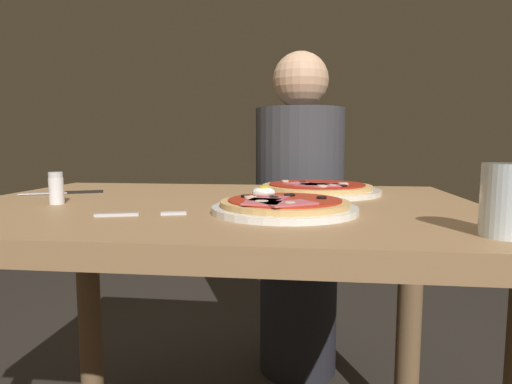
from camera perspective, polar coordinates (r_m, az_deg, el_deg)
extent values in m
cube|color=#9E754C|center=(0.94, -5.01, -2.51)|extent=(1.10, 0.80, 0.04)
cylinder|color=brown|center=(1.51, -21.11, -13.75)|extent=(0.07, 0.07, 0.69)
cylinder|color=brown|center=(1.38, 19.49, -15.63)|extent=(0.07, 0.07, 0.69)
cylinder|color=white|center=(0.80, 3.78, -2.29)|extent=(0.27, 0.27, 0.01)
cylinder|color=tan|center=(0.79, 3.79, -1.51)|extent=(0.24, 0.24, 0.01)
cylinder|color=#B72D19|center=(0.79, 3.79, -1.04)|extent=(0.21, 0.21, 0.00)
torus|color=black|center=(0.84, 4.55, -0.39)|extent=(0.02, 0.02, 0.00)
torus|color=black|center=(0.81, 8.64, -0.73)|extent=(0.02, 0.02, 0.00)
torus|color=black|center=(0.84, 4.34, -0.41)|extent=(0.02, 0.02, 0.00)
torus|color=black|center=(0.82, -1.36, -0.55)|extent=(0.02, 0.02, 0.00)
torus|color=black|center=(0.79, 2.39, -0.76)|extent=(0.02, 0.02, 0.00)
cube|color=#C65B66|center=(0.74, 1.05, -1.31)|extent=(0.07, 0.09, 0.00)
cube|color=#C65B66|center=(0.73, 4.31, -1.49)|extent=(0.10, 0.09, 0.00)
cube|color=#C65B66|center=(0.78, 1.60, -0.90)|extent=(0.08, 0.10, 0.00)
cylinder|color=beige|center=(0.72, 4.48, -1.49)|extent=(0.02, 0.02, 0.00)
cylinder|color=beige|center=(0.74, 0.75, -1.29)|extent=(0.02, 0.02, 0.00)
cylinder|color=beige|center=(0.80, -0.73, -0.68)|extent=(0.02, 0.02, 0.00)
ellipsoid|color=white|center=(0.81, 1.03, -0.03)|extent=(0.04, 0.03, 0.02)
cylinder|color=yellow|center=(0.81, 1.03, 0.67)|extent=(0.02, 0.02, 0.00)
cylinder|color=silver|center=(1.10, 7.99, 0.11)|extent=(0.32, 0.32, 0.01)
cylinder|color=tan|center=(1.10, 8.00, 0.68)|extent=(0.27, 0.27, 0.01)
cylinder|color=#A82314|center=(1.10, 8.00, 1.02)|extent=(0.24, 0.24, 0.00)
torus|color=black|center=(1.13, 6.04, 1.34)|extent=(0.02, 0.02, 0.00)
torus|color=black|center=(1.06, 10.41, 0.97)|extent=(0.02, 0.02, 0.00)
torus|color=black|center=(1.04, 11.42, 0.82)|extent=(0.02, 0.02, 0.00)
torus|color=black|center=(1.08, 6.26, 1.10)|extent=(0.02, 0.02, 0.00)
cube|color=#C65B66|center=(1.05, 7.58, 0.94)|extent=(0.10, 0.10, 0.00)
cube|color=#C65B66|center=(1.06, 8.83, 0.94)|extent=(0.09, 0.06, 0.00)
cube|color=#D16B70|center=(1.08, 5.85, 1.11)|extent=(0.09, 0.09, 0.00)
cylinder|color=beige|center=(1.02, 8.69, 0.79)|extent=(0.02, 0.02, 0.00)
cylinder|color=beige|center=(1.09, 11.41, 1.08)|extent=(0.03, 0.03, 0.00)
cylinder|color=beige|center=(1.04, 10.03, 0.85)|extent=(0.02, 0.02, 0.00)
cylinder|color=beige|center=(1.15, 3.85, 1.45)|extent=(0.02, 0.02, 0.00)
cylinder|color=silver|center=(0.68, 30.11, -0.95)|extent=(0.07, 0.07, 0.10)
cylinder|color=silver|center=(0.68, 29.98, -3.36)|extent=(0.06, 0.06, 0.04)
cube|color=silver|center=(0.80, -17.83, -2.85)|extent=(0.08, 0.03, 0.00)
cube|color=silver|center=(0.78, -10.80, -2.84)|extent=(0.04, 0.01, 0.00)
cube|color=silver|center=(0.78, -10.79, -2.79)|extent=(0.04, 0.01, 0.00)
cube|color=silver|center=(0.79, -10.78, -2.73)|extent=(0.04, 0.01, 0.00)
cube|color=silver|center=(0.79, -10.77, -2.68)|extent=(0.04, 0.01, 0.00)
cube|color=silver|center=(1.20, -26.20, -0.15)|extent=(0.11, 0.06, 0.00)
cube|color=black|center=(1.19, -21.65, 0.01)|extent=(0.09, 0.05, 0.01)
cylinder|color=white|center=(0.99, -24.79, 0.12)|extent=(0.03, 0.03, 0.05)
cylinder|color=silver|center=(0.99, -24.88, 2.05)|extent=(0.03, 0.03, 0.01)
cylinder|color=black|center=(1.70, 5.55, -15.17)|extent=(0.29, 0.29, 0.46)
cylinder|color=#38383D|center=(1.59, 5.74, 1.48)|extent=(0.32, 0.32, 0.52)
sphere|color=tan|center=(1.60, 5.89, 14.44)|extent=(0.20, 0.20, 0.20)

